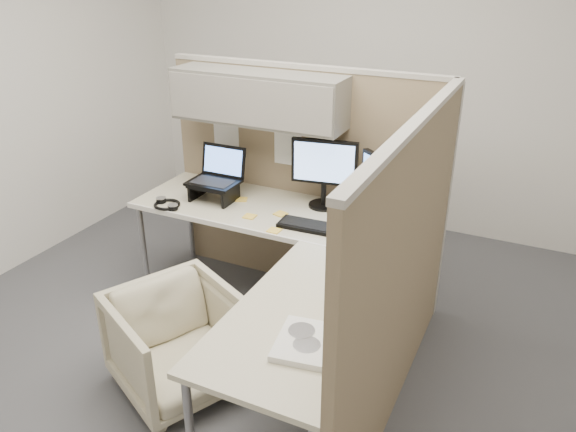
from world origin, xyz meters
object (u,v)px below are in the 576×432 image
at_px(desk, 283,250).
at_px(keyboard, 316,227).
at_px(monitor_left, 324,168).
at_px(office_chair, 178,338).

xyz_separation_m(desk, keyboard, (0.10, 0.26, 0.05)).
distance_m(monitor_left, keyboard, 0.44).
relative_size(desk, monitor_left, 4.29).
xyz_separation_m(desk, office_chair, (-0.36, -0.60, -0.35)).
xyz_separation_m(office_chair, keyboard, (0.46, 0.86, 0.41)).
distance_m(desk, keyboard, 0.28).
height_order(office_chair, monitor_left, monitor_left).
bearing_deg(keyboard, office_chair, -120.73).
height_order(desk, office_chair, desk).
bearing_deg(office_chair, keyboard, -1.15).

